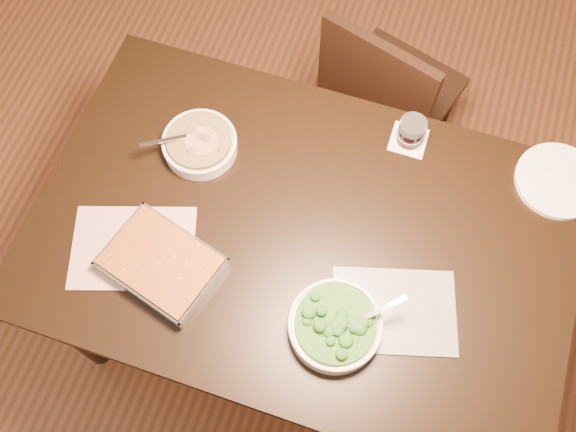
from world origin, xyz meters
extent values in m
plane|color=#422713|center=(0.00, 0.00, 0.00)|extent=(4.00, 4.00, 0.00)
cube|color=black|center=(0.00, 0.00, 0.73)|extent=(1.40, 0.90, 0.04)
cube|color=black|center=(0.00, 0.00, 0.66)|extent=(1.26, 0.76, 0.08)
cylinder|color=black|center=(-0.62, -0.37, 0.35)|extent=(0.07, 0.07, 0.71)
cylinder|color=black|center=(-0.62, 0.37, 0.35)|extent=(0.07, 0.07, 0.71)
cylinder|color=black|center=(0.62, 0.37, 0.35)|extent=(0.07, 0.07, 0.71)
cube|color=#9E322D|center=(-0.40, -0.18, 0.75)|extent=(0.37, 0.31, 0.01)
cube|color=#2B2A33|center=(0.28, -0.12, 0.75)|extent=(0.35, 0.29, 0.01)
cube|color=white|center=(0.19, 0.36, 0.75)|extent=(0.10, 0.10, 0.00)
cylinder|color=white|center=(-0.34, 0.15, 0.77)|extent=(0.20, 0.20, 0.04)
torus|color=white|center=(-0.34, 0.15, 0.79)|extent=(0.20, 0.20, 0.01)
cylinder|color=#3B2910|center=(-0.34, 0.15, 0.80)|extent=(0.18, 0.18, 0.02)
cube|color=silver|center=(-0.39, 0.11, 0.81)|extent=(0.10, 0.09, 0.04)
cylinder|color=maroon|center=(-0.33, 0.15, 0.81)|extent=(0.09, 0.09, 0.00)
cylinder|color=white|center=(0.15, -0.21, 0.77)|extent=(0.22, 0.22, 0.04)
torus|color=white|center=(0.15, -0.21, 0.80)|extent=(0.23, 0.23, 0.01)
cylinder|color=#125015|center=(0.15, -0.21, 0.80)|extent=(0.20, 0.20, 0.02)
cube|color=silver|center=(0.20, -0.17, 0.81)|extent=(0.12, 0.11, 0.05)
cube|color=silver|center=(-0.31, -0.20, 0.75)|extent=(0.32, 0.27, 0.01)
cube|color=#58210C|center=(-0.31, -0.20, 0.78)|extent=(0.30, 0.25, 0.04)
cube|color=silver|center=(-0.28, -0.10, 0.77)|extent=(0.27, 0.08, 0.04)
cube|color=silver|center=(-0.33, -0.29, 0.77)|extent=(0.27, 0.08, 0.04)
cube|color=silver|center=(-0.18, -0.23, 0.77)|extent=(0.06, 0.20, 0.04)
cube|color=silver|center=(-0.44, -0.16, 0.77)|extent=(0.06, 0.20, 0.04)
cylinder|color=black|center=(0.19, 0.36, 0.78)|extent=(0.07, 0.07, 0.06)
cylinder|color=silver|center=(0.19, 0.36, 0.83)|extent=(0.07, 0.07, 0.02)
cylinder|color=white|center=(0.60, 0.36, 0.76)|extent=(0.23, 0.23, 0.02)
cube|color=black|center=(0.10, 0.75, 0.40)|extent=(0.49, 0.49, 0.04)
cylinder|color=black|center=(0.30, 0.86, 0.19)|extent=(0.03, 0.03, 0.38)
cylinder|color=black|center=(0.21, 0.55, 0.19)|extent=(0.03, 0.03, 0.38)
cylinder|color=black|center=(-0.01, 0.96, 0.19)|extent=(0.03, 0.03, 0.38)
cylinder|color=black|center=(-0.11, 0.64, 0.19)|extent=(0.03, 0.03, 0.38)
cube|color=black|center=(0.04, 0.59, 0.63)|extent=(0.38, 0.15, 0.42)
camera|label=1|loc=(0.16, -0.61, 2.28)|focal=40.00mm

